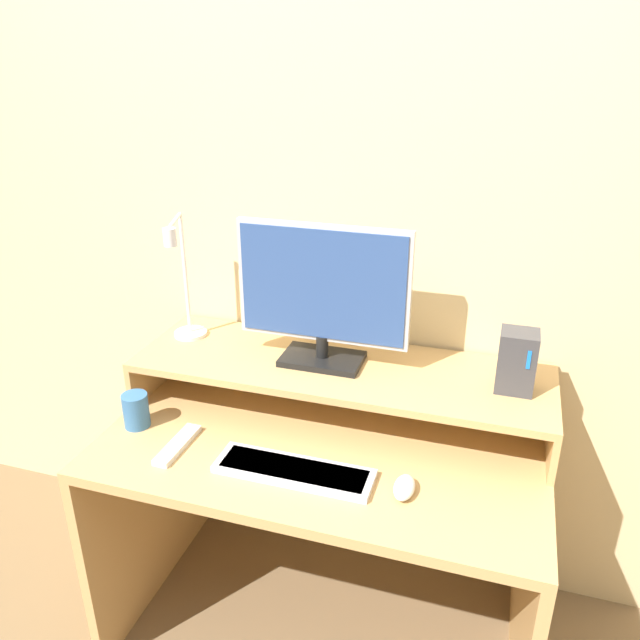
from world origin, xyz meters
TOP-DOWN VIEW (x-y plane):
  - wall_back at (0.00, 0.74)m, footprint 6.00×0.05m
  - desk at (0.00, 0.35)m, footprint 1.21×0.71m
  - monitor_shelf at (0.00, 0.52)m, footprint 1.21×0.38m
  - monitor at (-0.06, 0.52)m, footprint 0.50×0.15m
  - desk_lamp at (-0.50, 0.52)m, footprint 0.12×0.22m
  - router_dock at (0.48, 0.52)m, footprint 0.10×0.09m
  - keyboard at (-0.03, 0.18)m, footprint 0.41×0.12m
  - mouse at (0.26, 0.19)m, footprint 0.05×0.10m
  - remote_control at (-0.37, 0.19)m, footprint 0.05×0.19m
  - mug at (-0.53, 0.26)m, footprint 0.07×0.07m

SIDE VIEW (x-z plane):
  - desk at x=0.00m, z-range 0.15..0.86m
  - remote_control at x=-0.37m, z-range 0.70..0.72m
  - keyboard at x=-0.03m, z-range 0.71..0.72m
  - mouse at x=0.26m, z-range 0.70..0.74m
  - mug at x=-0.53m, z-range 0.70..0.81m
  - monitor_shelf at x=0.00m, z-range 0.76..0.91m
  - router_dock at x=0.48m, z-range 0.86..1.03m
  - desk_lamp at x=-0.50m, z-range 0.82..1.22m
  - monitor at x=-0.06m, z-range 0.86..1.28m
  - wall_back at x=0.00m, z-range 0.00..2.50m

